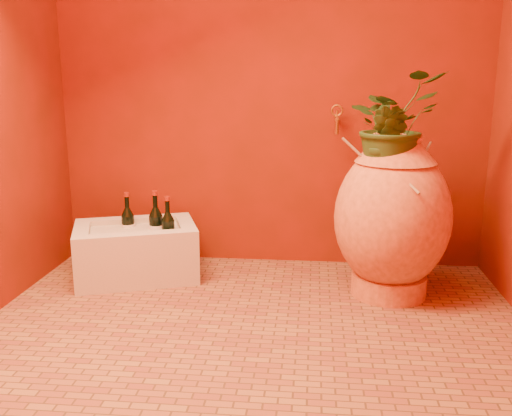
# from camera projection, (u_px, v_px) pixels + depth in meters

# --- Properties ---
(floor) EXTENTS (2.50, 2.50, 0.00)m
(floor) POSITION_uv_depth(u_px,v_px,m) (252.00, 330.00, 2.56)
(floor) COLOR brown
(floor) RESTS_ON ground
(wall_back) EXTENTS (2.50, 0.02, 2.50)m
(wall_back) POSITION_uv_depth(u_px,v_px,m) (271.00, 51.00, 3.24)
(wall_back) COLOR #5E1B05
(wall_back) RESTS_ON ground
(amphora) EXTENTS (0.63, 0.63, 0.84)m
(amphora) POSITION_uv_depth(u_px,v_px,m) (392.00, 217.00, 2.89)
(amphora) COLOR orange
(amphora) RESTS_ON floor
(stone_basin) EXTENTS (0.77, 0.66, 0.30)m
(stone_basin) POSITION_uv_depth(u_px,v_px,m) (136.00, 252.00, 3.20)
(stone_basin) COLOR beige
(stone_basin) RESTS_ON floor
(wine_bottle_a) EXTENTS (0.07, 0.07, 0.30)m
(wine_bottle_a) POSITION_uv_depth(u_px,v_px,m) (128.00, 226.00, 3.24)
(wine_bottle_a) COLOR black
(wine_bottle_a) RESTS_ON stone_basin
(wine_bottle_b) EXTENTS (0.08, 0.08, 0.32)m
(wine_bottle_b) POSITION_uv_depth(u_px,v_px,m) (156.00, 227.00, 3.19)
(wine_bottle_b) COLOR black
(wine_bottle_b) RESTS_ON stone_basin
(wine_bottle_c) EXTENTS (0.07, 0.07, 0.30)m
(wine_bottle_c) POSITION_uv_depth(u_px,v_px,m) (168.00, 231.00, 3.14)
(wine_bottle_c) COLOR black
(wine_bottle_c) RESTS_ON stone_basin
(wall_tap) EXTENTS (0.07, 0.15, 0.16)m
(wall_tap) POSITION_uv_depth(u_px,v_px,m) (337.00, 118.00, 3.21)
(wall_tap) COLOR #AB8227
(wall_tap) RESTS_ON wall_back
(plant_main) EXTENTS (0.60, 0.58, 0.50)m
(plant_main) POSITION_uv_depth(u_px,v_px,m) (392.00, 124.00, 2.78)
(plant_main) COLOR #223F16
(plant_main) RESTS_ON amphora
(plant_side) EXTENTS (0.25, 0.25, 0.36)m
(plant_side) POSITION_uv_depth(u_px,v_px,m) (387.00, 143.00, 2.73)
(plant_side) COLOR #223F16
(plant_side) RESTS_ON amphora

